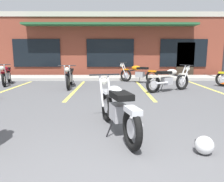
{
  "coord_description": "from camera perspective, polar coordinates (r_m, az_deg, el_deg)",
  "views": [
    {
      "loc": [
        0.03,
        -1.86,
        1.39
      ],
      "look_at": [
        0.06,
        3.0,
        0.55
      ],
      "focal_mm": 34.37,
      "sensor_mm": 36.0,
      "label": 1
    }
  ],
  "objects": [
    {
      "name": "painted_stall_lines",
      "position": [
        8.61,
        -0.52,
        0.53
      ],
      "size": [
        13.55,
        4.8,
        0.01
      ],
      "color": "#DBCC4C",
      "rests_on": "ground_plane"
    },
    {
      "name": "helmet_on_pavement",
      "position": [
        3.36,
        23.33,
        -13.07
      ],
      "size": [
        0.26,
        0.26,
        0.26
      ],
      "color": "silver",
      "rests_on": "ground_plane"
    },
    {
      "name": "motorcycle_silver_naked",
      "position": [
        10.59,
        6.94,
        4.72
      ],
      "size": [
        1.81,
        1.45,
        0.98
      ],
      "color": "black",
      "rests_on": "ground_plane"
    },
    {
      "name": "sidewalk_kerb",
      "position": [
        12.16,
        -0.47,
        3.58
      ],
      "size": [
        22.0,
        1.8,
        0.14
      ],
      "primitive_type": "cube",
      "color": "#A8A59E",
      "rests_on": "ground_plane"
    },
    {
      "name": "ground_plane",
      "position": [
        5.38,
        -0.62,
        -5.16
      ],
      "size": [
        80.0,
        80.0,
        0.0
      ],
      "primitive_type": "plane",
      "color": "#515154"
    },
    {
      "name": "motorcycle_foreground_classic",
      "position": [
        3.8,
        1.31,
        -4.33
      ],
      "size": [
        0.93,
        2.06,
        0.98
      ],
      "color": "black",
      "rests_on": "ground_plane"
    },
    {
      "name": "motorcycle_red_sportbike",
      "position": [
        9.17,
        -11.24,
        3.82
      ],
      "size": [
        0.67,
        2.11,
        0.98
      ],
      "color": "black",
      "rests_on": "ground_plane"
    },
    {
      "name": "brick_storefront_building",
      "position": [
        16.24,
        -0.44,
        11.83
      ],
      "size": [
        17.08,
        6.34,
        3.92
      ],
      "color": "brown",
      "rests_on": "ground_plane"
    },
    {
      "name": "motorcycle_black_cruiser",
      "position": [
        10.94,
        -26.32,
        3.93
      ],
      "size": [
        0.97,
        2.05,
        0.98
      ],
      "color": "black",
      "rests_on": "ground_plane"
    },
    {
      "name": "motorcycle_cream_vintage",
      "position": [
        8.32,
        14.93,
        3.08
      ],
      "size": [
        1.92,
        1.26,
        0.98
      ],
      "color": "black",
      "rests_on": "ground_plane"
    }
  ]
}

